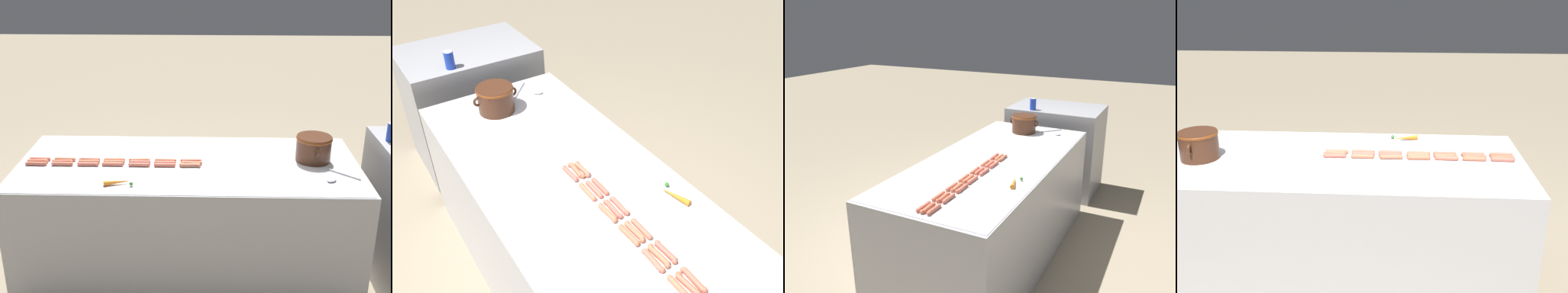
# 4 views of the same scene
# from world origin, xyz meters

# --- Properties ---
(ground_plane) EXTENTS (20.00, 20.00, 0.00)m
(ground_plane) POSITION_xyz_m (0.00, 0.00, 0.00)
(ground_plane) COLOR gray
(griddle_counter) EXTENTS (0.96, 2.21, 0.86)m
(griddle_counter) POSITION_xyz_m (0.00, 0.00, 0.43)
(griddle_counter) COLOR #BCBCC1
(griddle_counter) RESTS_ON ground_plane
(back_cabinet) EXTENTS (0.98, 0.69, 0.96)m
(back_cabinet) POSITION_xyz_m (0.03, 1.61, 0.48)
(back_cabinet) COLOR #A0A0A4
(back_cabinet) RESTS_ON ground_plane
(hot_dog_0) EXTENTS (0.03, 0.14, 0.03)m
(hot_dog_0) POSITION_xyz_m (0.00, -0.97, 0.87)
(hot_dog_0) COLOR #D36754
(hot_dog_0) RESTS_ON griddle_counter
(hot_dog_1) EXTENTS (0.03, 0.14, 0.03)m
(hot_dog_1) POSITION_xyz_m (0.00, -0.81, 0.87)
(hot_dog_1) COLOR #CD6E4F
(hot_dog_1) RESTS_ON griddle_counter
(hot_dog_2) EXTENTS (0.03, 0.14, 0.03)m
(hot_dog_2) POSITION_xyz_m (0.00, -0.65, 0.87)
(hot_dog_2) COLOR #D76B54
(hot_dog_2) RESTS_ON griddle_counter
(hot_dog_3) EXTENTS (0.03, 0.14, 0.03)m
(hot_dog_3) POSITION_xyz_m (0.00, -0.48, 0.87)
(hot_dog_3) COLOR #D76C4D
(hot_dog_3) RESTS_ON griddle_counter
(hot_dog_4) EXTENTS (0.03, 0.14, 0.03)m
(hot_dog_4) POSITION_xyz_m (0.00, -0.32, 0.87)
(hot_dog_4) COLOR #D57050
(hot_dog_4) RESTS_ON griddle_counter
(hot_dog_5) EXTENTS (0.03, 0.14, 0.03)m
(hot_dog_5) POSITION_xyz_m (-0.00, -0.15, 0.87)
(hot_dog_5) COLOR #CE7152
(hot_dog_5) RESTS_ON griddle_counter
(hot_dog_6) EXTENTS (0.03, 0.14, 0.03)m
(hot_dog_6) POSITION_xyz_m (0.00, 0.02, 0.87)
(hot_dog_6) COLOR #D76454
(hot_dog_6) RESTS_ON griddle_counter
(hot_dog_7) EXTENTS (0.03, 0.14, 0.03)m
(hot_dog_7) POSITION_xyz_m (0.03, -0.98, 0.87)
(hot_dog_7) COLOR #D06A4C
(hot_dog_7) RESTS_ON griddle_counter
(hot_dog_8) EXTENTS (0.03, 0.14, 0.03)m
(hot_dog_8) POSITION_xyz_m (0.04, -0.81, 0.87)
(hot_dog_8) COLOR #D2684E
(hot_dog_8) RESTS_ON griddle_counter
(hot_dog_9) EXTENTS (0.03, 0.14, 0.03)m
(hot_dog_9) POSITION_xyz_m (0.04, -0.64, 0.87)
(hot_dog_9) COLOR #C9714E
(hot_dog_9) RESTS_ON griddle_counter
(hot_dog_10) EXTENTS (0.03, 0.14, 0.03)m
(hot_dog_10) POSITION_xyz_m (0.03, -0.48, 0.87)
(hot_dog_10) COLOR #CB7151
(hot_dog_10) RESTS_ON griddle_counter
(hot_dog_11) EXTENTS (0.03, 0.14, 0.03)m
(hot_dog_11) POSITION_xyz_m (0.04, -0.31, 0.87)
(hot_dog_11) COLOR #D16451
(hot_dog_11) RESTS_ON griddle_counter
(hot_dog_12) EXTENTS (0.03, 0.14, 0.03)m
(hot_dog_12) POSITION_xyz_m (0.04, -0.15, 0.87)
(hot_dog_12) COLOR #D76956
(hot_dog_12) RESTS_ON griddle_counter
(hot_dog_13) EXTENTS (0.03, 0.14, 0.03)m
(hot_dog_13) POSITION_xyz_m (0.04, 0.02, 0.87)
(hot_dog_13) COLOR #D47050
(hot_dog_13) RESTS_ON griddle_counter
(hot_dog_14) EXTENTS (0.03, 0.14, 0.03)m
(hot_dog_14) POSITION_xyz_m (0.08, -0.98, 0.87)
(hot_dog_14) COLOR #CB654D
(hot_dog_14) RESTS_ON griddle_counter
(hot_dog_15) EXTENTS (0.03, 0.14, 0.03)m
(hot_dog_15) POSITION_xyz_m (0.07, -0.81, 0.87)
(hot_dog_15) COLOR #CB6850
(hot_dog_15) RESTS_ON griddle_counter
(hot_dog_16) EXTENTS (0.03, 0.14, 0.03)m
(hot_dog_16) POSITION_xyz_m (0.07, -0.64, 0.87)
(hot_dog_16) COLOR #D06552
(hot_dog_16) RESTS_ON griddle_counter
(hot_dog_17) EXTENTS (0.03, 0.14, 0.03)m
(hot_dog_17) POSITION_xyz_m (0.07, -0.48, 0.87)
(hot_dog_17) COLOR #D36C52
(hot_dog_17) RESTS_ON griddle_counter
(hot_dog_18) EXTENTS (0.03, 0.14, 0.03)m
(hot_dog_18) POSITION_xyz_m (0.07, -0.31, 0.87)
(hot_dog_18) COLOR #D36956
(hot_dog_18) RESTS_ON griddle_counter
(hot_dog_19) EXTENTS (0.03, 0.14, 0.03)m
(hot_dog_19) POSITION_xyz_m (0.07, -0.15, 0.87)
(hot_dog_19) COLOR #D3654F
(hot_dog_19) RESTS_ON griddle_counter
(hot_dog_20) EXTENTS (0.03, 0.14, 0.03)m
(hot_dog_20) POSITION_xyz_m (0.07, 0.02, 0.87)
(hot_dog_20) COLOR #CA7254
(hot_dog_20) RESTS_ON griddle_counter
(bean_pot) EXTENTS (0.29, 0.23, 0.17)m
(bean_pot) POSITION_xyz_m (-0.06, 0.82, 0.95)
(bean_pot) COLOR #472616
(bean_pot) RESTS_ON griddle_counter
(serving_spoon) EXTENTS (0.21, 0.23, 0.02)m
(serving_spoon) POSITION_xyz_m (0.23, 0.91, 0.87)
(serving_spoon) COLOR #B7B7BC
(serving_spoon) RESTS_ON griddle_counter
(carrot) EXTENTS (0.08, 0.18, 0.03)m
(carrot) POSITION_xyz_m (0.34, -0.40, 0.88)
(carrot) COLOR orange
(carrot) RESTS_ON griddle_counter
(soda_can) EXTENTS (0.07, 0.07, 0.12)m
(soda_can) POSITION_xyz_m (-0.16, 1.35, 1.02)
(soda_can) COLOR #1938B2
(soda_can) RESTS_ON back_cabinet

